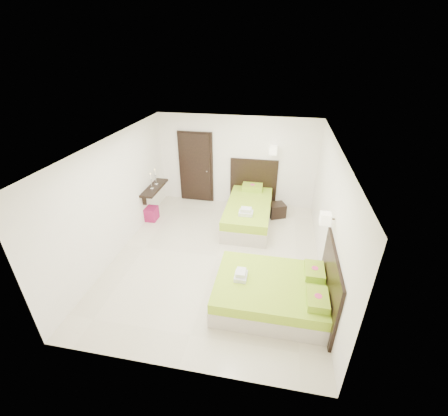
% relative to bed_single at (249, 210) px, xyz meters
% --- Properties ---
extents(floor, '(5.50, 5.50, 0.00)m').
position_rel_bed_single_xyz_m(floor, '(-0.51, -1.70, -0.34)').
color(floor, beige).
rests_on(floor, ground).
extents(bed_single, '(1.36, 2.27, 1.87)m').
position_rel_bed_single_xyz_m(bed_single, '(0.00, 0.00, 0.00)').
color(bed_single, '#BFB4A3').
rests_on(bed_single, ground).
extents(bed_double, '(2.01, 1.71, 1.66)m').
position_rel_bed_single_xyz_m(bed_double, '(0.81, -2.90, -0.04)').
color(bed_double, '#BFB4A3').
rests_on(bed_double, ground).
extents(nightstand, '(0.55, 0.52, 0.38)m').
position_rel_bed_single_xyz_m(nightstand, '(0.74, 0.41, -0.14)').
color(nightstand, black).
rests_on(nightstand, ground).
extents(ottoman, '(0.36, 0.36, 0.36)m').
position_rel_bed_single_xyz_m(ottoman, '(-2.65, -0.41, -0.16)').
color(ottoman, maroon).
rests_on(ottoman, ground).
extents(door, '(1.02, 0.15, 2.14)m').
position_rel_bed_single_xyz_m(door, '(-1.71, 1.00, 0.71)').
color(door, black).
rests_on(door, ground).
extents(console_shelf, '(0.35, 1.20, 0.78)m').
position_rel_bed_single_xyz_m(console_shelf, '(-2.60, -0.10, 0.48)').
color(console_shelf, black).
rests_on(console_shelf, ground).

